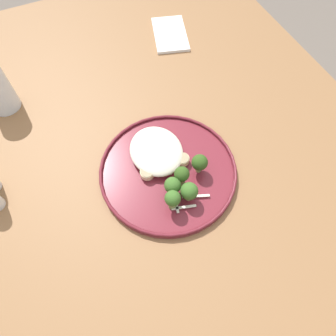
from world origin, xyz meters
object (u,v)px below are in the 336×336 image
Objects in this scene: seared_scallop_on_noodles at (157,149)px; folded_napkin at (170,34)px; broccoli_floret_front_edge at (189,191)px; seared_scallop_right_edge at (147,173)px; broccoli_floret_rear_charred at (173,186)px; seared_scallop_center_golden at (141,149)px; broccoli_floret_near_rim at (182,175)px; broccoli_floret_left_leaning at (200,163)px; broccoli_floret_right_tilted at (173,199)px; dinner_plate at (168,171)px; seared_scallop_rear_pale at (183,159)px.

folded_napkin is (0.35, -0.19, -0.02)m from seared_scallop_on_noodles.
broccoli_floret_front_edge reaches higher than folded_napkin.
broccoli_floret_rear_charred is (-0.06, -0.03, 0.02)m from seared_scallop_right_edge.
seared_scallop_center_golden is 0.46× the size of broccoli_floret_near_rim.
broccoli_floret_left_leaning is (-0.09, -0.09, 0.02)m from seared_scallop_center_golden.
seared_scallop_right_edge is 0.08m from broccoli_floret_near_rim.
folded_napkin is (0.48, -0.22, -0.04)m from broccoli_floret_right_tilted.
seared_scallop_right_edge reaches higher than dinner_plate.
seared_scallop_center_golden is at bearing 64.37° from seared_scallop_on_noodles.
seared_scallop_right_edge is at bearing 72.15° from broccoli_floret_left_leaning.
broccoli_floret_rear_charred is (-0.05, 0.01, 0.03)m from dinner_plate.
seared_scallop_on_noodles is 0.50× the size of broccoli_floret_near_rim.
seared_scallop_on_noodles is 0.10m from broccoli_floret_rear_charred.
broccoli_floret_left_leaning is 0.07m from broccoli_floret_front_edge.
seared_scallop_on_noodles is 0.10m from broccoli_floret_left_leaning.
folded_napkin is (0.34, -0.22, -0.02)m from seared_scallop_center_golden.
folded_napkin is at bearing -24.10° from broccoli_floret_right_tilted.
dinner_plate is 0.08m from broccoli_floret_front_edge.
seared_scallop_rear_pale is 0.54× the size of broccoli_floret_right_tilted.
broccoli_floret_front_edge reaches higher than dinner_plate.
broccoli_floret_left_leaning is (-0.03, -0.02, 0.02)m from seared_scallop_rear_pale.
seared_scallop_on_noodles is 0.54× the size of broccoli_floret_left_leaning.
seared_scallop_on_noodles is (0.05, 0.00, 0.01)m from dinner_plate.
seared_scallop_rear_pale is at bearing -17.67° from broccoli_floret_front_edge.
broccoli_floret_near_rim is at bearing -155.98° from seared_scallop_center_golden.
seared_scallop_right_edge is 0.59× the size of broccoli_floret_front_edge.
broccoli_floret_right_tilted is (-0.13, 0.02, 0.02)m from seared_scallop_on_noodles.
broccoli_floret_front_edge is (-0.08, -0.05, 0.02)m from seared_scallop_right_edge.
dinner_plate is at bearing -152.49° from seared_scallop_center_golden.
broccoli_floret_right_tilted is at bearing 155.37° from broccoli_floret_rear_charred.
seared_scallop_center_golden is 0.49× the size of broccoli_floret_front_edge.
broccoli_floret_left_leaning is at bearing -71.93° from broccoli_floret_rear_charred.
dinner_plate is 0.06m from broccoli_floret_rear_charred.
folded_napkin is at bearing -28.76° from seared_scallop_on_noodles.
seared_scallop_right_edge is at bearing 12.60° from broccoli_floret_right_tilted.
dinner_plate is 11.72× the size of seared_scallop_center_golden.
seared_scallop_rear_pale is 0.58× the size of broccoli_floret_left_leaning.
broccoli_floret_front_edge reaches higher than seared_scallop_right_edge.
broccoli_floret_near_rim is at bearing -162.34° from dinner_plate.
broccoli_floret_near_rim reaches higher than seared_scallop_on_noodles.
broccoli_floret_rear_charred is at bearing 138.54° from seared_scallop_rear_pale.
dinner_plate is at bearing -175.40° from seared_scallop_on_noodles.
broccoli_floret_near_rim is 0.05m from broccoli_floret_left_leaning.
broccoli_floret_left_leaning is (-0.03, -0.06, 0.03)m from dinner_plate.
broccoli_floret_near_rim is (-0.09, -0.02, 0.02)m from seared_scallop_on_noodles.
seared_scallop_rear_pale is 0.04m from broccoli_floret_left_leaning.
folded_napkin is at bearing -25.18° from dinner_plate.
broccoli_floret_rear_charred is (0.03, -0.01, -0.00)m from broccoli_floret_right_tilted.
seared_scallop_rear_pale is 0.11m from broccoli_floret_right_tilted.
broccoli_floret_right_tilted is (-0.08, 0.06, 0.02)m from seared_scallop_rear_pale.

